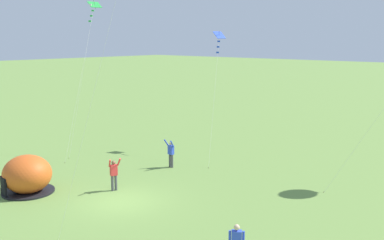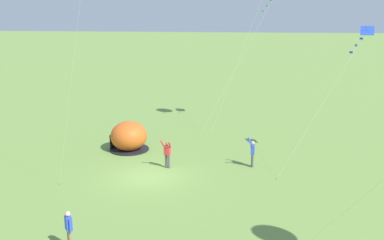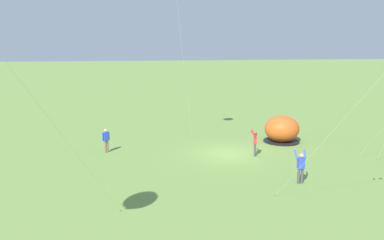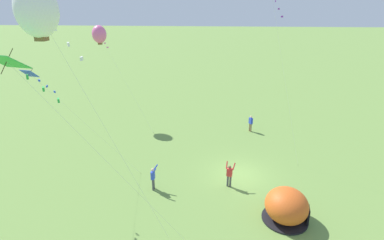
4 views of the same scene
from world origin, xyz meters
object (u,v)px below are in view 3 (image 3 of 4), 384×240
at_px(person_near_tent, 106,139).
at_px(person_flying_kite, 255,142).
at_px(popup_tent, 282,129).
at_px(person_with_toddler, 301,166).

height_order(person_near_tent, person_flying_kite, person_flying_kite).
distance_m(popup_tent, person_near_tent, 13.52).
height_order(popup_tent, person_with_toddler, popup_tent).
height_order(popup_tent, person_flying_kite, popup_tent).
bearing_deg(person_with_toddler, person_flying_kite, -81.57).
xyz_separation_m(person_near_tent, person_flying_kite, (-10.16, 2.57, 0.03)).
relative_size(popup_tent, person_near_tent, 1.63).
xyz_separation_m(popup_tent, person_flying_kite, (3.34, 3.32, 0.00)).
bearing_deg(person_flying_kite, person_with_toddler, 98.43).
bearing_deg(person_with_toddler, person_near_tent, -36.02).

